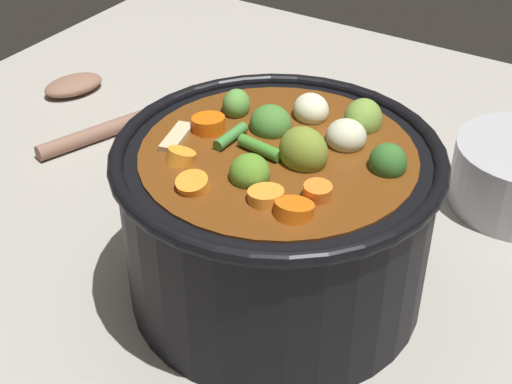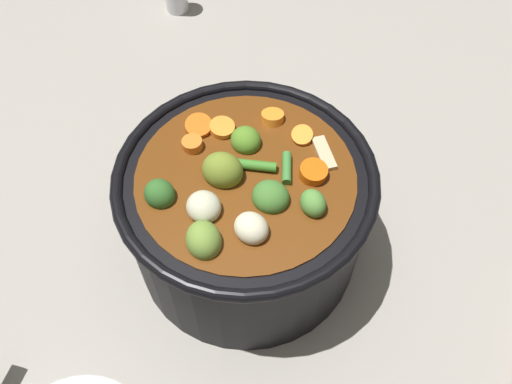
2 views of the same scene
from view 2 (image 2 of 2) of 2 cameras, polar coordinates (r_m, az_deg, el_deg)
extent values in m
plane|color=#9E998E|center=(0.63, -0.91, -5.80)|extent=(1.10, 1.10, 0.00)
cylinder|color=black|center=(0.57, -1.00, -2.46)|extent=(0.25, 0.25, 0.14)
torus|color=black|center=(0.52, -1.11, 1.63)|extent=(0.26, 0.26, 0.01)
cylinder|color=brown|center=(0.57, -1.01, -2.16)|extent=(0.22, 0.22, 0.13)
ellipsoid|color=#57933E|center=(0.49, 6.10, -1.21)|extent=(0.04, 0.03, 0.03)
ellipsoid|color=#568A28|center=(0.54, -0.92, 5.49)|extent=(0.04, 0.04, 0.03)
ellipsoid|color=olive|center=(0.51, -3.57, 2.50)|extent=(0.04, 0.05, 0.04)
ellipsoid|color=olive|center=(0.47, -5.58, -5.16)|extent=(0.04, 0.04, 0.03)
ellipsoid|color=#336929|center=(0.51, -10.21, -0.23)|extent=(0.04, 0.04, 0.03)
ellipsoid|color=#457D32|center=(0.50, 1.57, -0.55)|extent=(0.05, 0.05, 0.03)
cylinder|color=orange|center=(0.56, 1.77, 7.86)|extent=(0.03, 0.02, 0.02)
cylinder|color=orange|center=(0.56, -6.10, 6.88)|extent=(0.03, 0.03, 0.02)
cylinder|color=orange|center=(0.55, -3.64, 6.69)|extent=(0.04, 0.04, 0.01)
cylinder|color=#E75F0D|center=(0.52, 6.09, 1.62)|extent=(0.04, 0.04, 0.02)
cylinder|color=orange|center=(0.55, 4.94, 5.91)|extent=(0.03, 0.03, 0.02)
cylinder|color=orange|center=(0.54, -6.76, 4.92)|extent=(0.02, 0.02, 0.02)
ellipsoid|color=beige|center=(0.48, -0.49, -3.87)|extent=(0.04, 0.04, 0.03)
ellipsoid|color=beige|center=(0.49, -5.58, -1.59)|extent=(0.05, 0.05, 0.03)
cylinder|color=#40832A|center=(0.52, 0.10, 2.84)|extent=(0.01, 0.04, 0.01)
cylinder|color=#3F8339|center=(0.52, 3.29, 2.58)|extent=(0.04, 0.01, 0.01)
cube|color=beige|center=(0.53, 7.25, 4.11)|extent=(0.04, 0.02, 0.01)
camera|label=1|loc=(0.78, -26.76, 43.54)|focal=52.55mm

